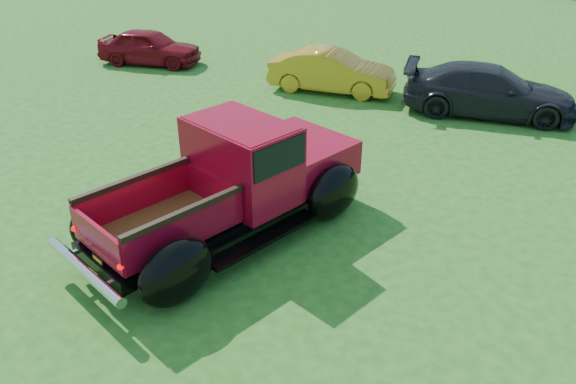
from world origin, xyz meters
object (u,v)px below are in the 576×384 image
(show_car_yellow, at_px, (332,71))
(show_car_grey, at_px, (489,91))
(pickup_truck, at_px, (243,178))
(show_car_red, at_px, (150,47))

(show_car_yellow, xyz_separation_m, show_car_grey, (4.68, -0.27, 0.04))
(pickup_truck, bearing_deg, show_car_red, 156.05)
(pickup_truck, relative_size, show_car_grey, 1.27)
(show_car_red, xyz_separation_m, show_car_yellow, (7.00, -0.46, 0.02))
(show_car_grey, bearing_deg, pickup_truck, 149.30)
(show_car_red, bearing_deg, show_car_grey, -101.65)
(show_car_yellow, relative_size, show_car_grey, 0.82)
(show_car_red, height_order, show_car_grey, show_car_grey)
(show_car_yellow, bearing_deg, pickup_truck, -176.57)
(show_car_red, bearing_deg, show_car_yellow, -101.84)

